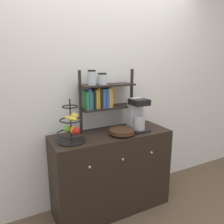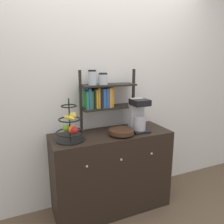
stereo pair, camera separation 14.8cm
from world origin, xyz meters
name	(u,v)px [view 1 (the left image)]	position (x,y,z in m)	size (l,w,h in m)	color
ground_plane	(122,220)	(0.00, 0.00, 0.00)	(12.00, 12.00, 0.00)	brown
wall_back	(100,88)	(0.00, 0.51, 1.30)	(7.00, 0.05, 2.60)	silver
sideboard	(111,171)	(0.00, 0.23, 0.43)	(1.24, 0.49, 0.87)	black
coffee_maker	(137,114)	(0.29, 0.21, 1.04)	(0.18, 0.23, 0.34)	black
fruit_stand	(72,128)	(-0.43, 0.19, 1.00)	(0.27, 0.27, 0.40)	black
wooden_bowl	(122,131)	(0.07, 0.15, 0.90)	(0.26, 0.26, 0.06)	#422819
shelf_hutch	(101,95)	(-0.05, 0.37, 1.25)	(0.63, 0.20, 0.64)	black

